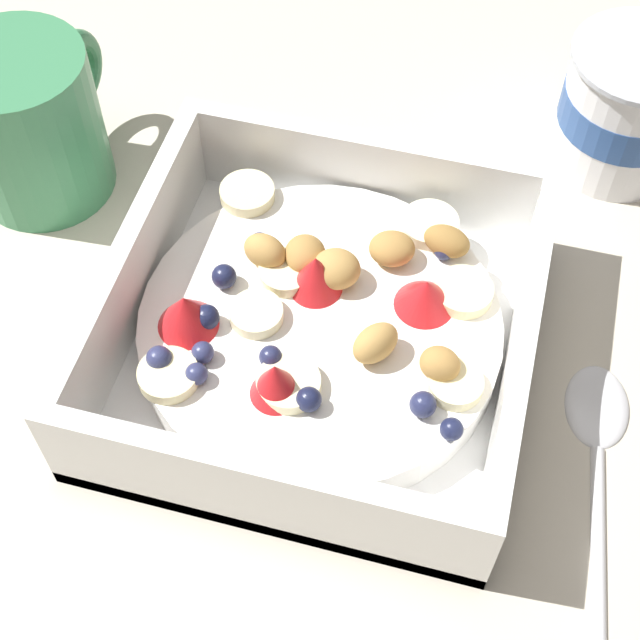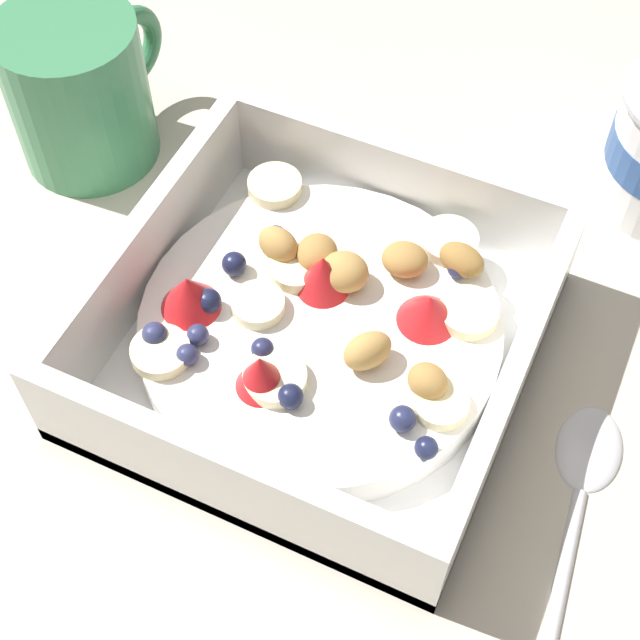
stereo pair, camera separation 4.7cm
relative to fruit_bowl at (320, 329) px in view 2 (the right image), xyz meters
The scene contains 4 objects.
ground_plane 0.03m from the fruit_bowl, 155.11° to the right, with size 2.40×2.40×0.00m, color beige.
fruit_bowl is the anchor object (origin of this frame).
spoon 0.15m from the fruit_bowl, ahead, with size 0.04×0.17×0.01m.
coffee_mug 0.20m from the fruit_bowl, 157.53° to the left, with size 0.08×0.11×0.09m.
Camera 2 is at (0.13, -0.23, 0.41)m, focal length 53.48 mm.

